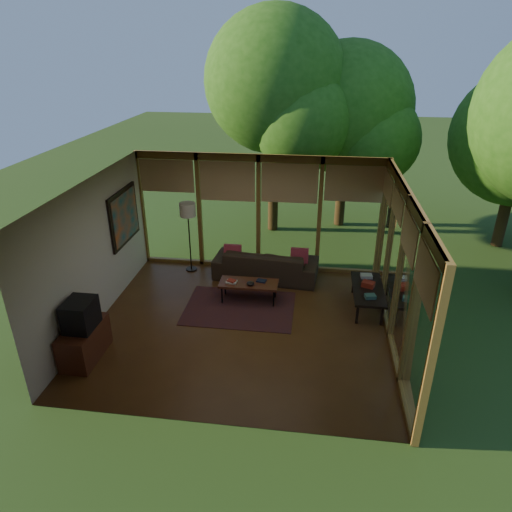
# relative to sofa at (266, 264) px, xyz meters

# --- Properties ---
(floor) EXTENTS (5.50, 5.50, 0.00)m
(floor) POSITION_rel_sofa_xyz_m (-0.24, -2.00, -0.34)
(floor) COLOR brown
(floor) RESTS_ON ground
(ceiling) EXTENTS (5.50, 5.50, 0.00)m
(ceiling) POSITION_rel_sofa_xyz_m (-0.24, -2.00, 2.36)
(ceiling) COLOR silver
(ceiling) RESTS_ON ground
(wall_left) EXTENTS (0.04, 5.00, 2.70)m
(wall_left) POSITION_rel_sofa_xyz_m (-2.99, -2.00, 1.01)
(wall_left) COLOR silver
(wall_left) RESTS_ON ground
(wall_front) EXTENTS (5.50, 0.04, 2.70)m
(wall_front) POSITION_rel_sofa_xyz_m (-0.24, -4.50, 1.01)
(wall_front) COLOR silver
(wall_front) RESTS_ON ground
(window_wall_back) EXTENTS (5.50, 0.12, 2.70)m
(window_wall_back) POSITION_rel_sofa_xyz_m (-0.24, 0.50, 1.01)
(window_wall_back) COLOR olive
(window_wall_back) RESTS_ON ground
(window_wall_right) EXTENTS (0.12, 5.00, 2.70)m
(window_wall_right) POSITION_rel_sofa_xyz_m (2.51, -2.00, 1.01)
(window_wall_right) COLOR olive
(window_wall_right) RESTS_ON ground
(tree_nw) EXTENTS (3.60, 3.60, 5.78)m
(tree_nw) POSITION_rel_sofa_xyz_m (-0.14, 3.05, 3.63)
(tree_nw) COLOR #3B2B15
(tree_nw) RESTS_ON ground
(tree_ne) EXTENTS (3.46, 3.46, 4.99)m
(tree_ne) POSITION_rel_sofa_xyz_m (1.76, 3.71, 2.92)
(tree_ne) COLOR #3B2B15
(tree_ne) RESTS_ON ground
(rug) EXTENTS (2.18, 1.54, 0.01)m
(rug) POSITION_rel_sofa_xyz_m (-0.37, -1.41, -0.33)
(rug) COLOR maroon
(rug) RESTS_ON floor
(sofa) EXTENTS (2.38, 1.10, 0.68)m
(sofa) POSITION_rel_sofa_xyz_m (0.00, 0.00, 0.00)
(sofa) COLOR #34261A
(sofa) RESTS_ON floor
(pillow_left) EXTENTS (0.39, 0.21, 0.41)m
(pillow_left) POSITION_rel_sofa_xyz_m (-0.75, -0.05, 0.24)
(pillow_left) COLOR maroon
(pillow_left) RESTS_ON sofa
(pillow_right) EXTENTS (0.39, 0.21, 0.41)m
(pillow_right) POSITION_rel_sofa_xyz_m (0.75, -0.05, 0.24)
(pillow_right) COLOR maroon
(pillow_right) RESTS_ON sofa
(ct_book_lower) EXTENTS (0.23, 0.19, 0.03)m
(ct_book_lower) POSITION_rel_sofa_xyz_m (-0.58, -1.13, 0.10)
(ct_book_lower) COLOR beige
(ct_book_lower) RESTS_ON coffee_table
(ct_book_upper) EXTENTS (0.21, 0.19, 0.03)m
(ct_book_upper) POSITION_rel_sofa_xyz_m (-0.58, -1.13, 0.13)
(ct_book_upper) COLOR maroon
(ct_book_upper) RESTS_ON coffee_table
(ct_book_side) EXTENTS (0.22, 0.18, 0.03)m
(ct_book_side) POSITION_rel_sofa_xyz_m (0.02, -1.00, 0.10)
(ct_book_side) COLOR black
(ct_book_side) RESTS_ON coffee_table
(ct_bowl) EXTENTS (0.16, 0.16, 0.07)m
(ct_bowl) POSITION_rel_sofa_xyz_m (-0.18, -1.18, 0.12)
(ct_bowl) COLOR black
(ct_bowl) RESTS_ON coffee_table
(media_cabinet) EXTENTS (0.50, 1.00, 0.60)m
(media_cabinet) POSITION_rel_sofa_xyz_m (-2.71, -3.30, -0.04)
(media_cabinet) COLOR #582718
(media_cabinet) RESTS_ON floor
(television) EXTENTS (0.45, 0.55, 0.50)m
(television) POSITION_rel_sofa_xyz_m (-2.69, -3.30, 0.51)
(television) COLOR black
(television) RESTS_ON media_cabinet
(console_book_a) EXTENTS (0.22, 0.18, 0.07)m
(console_book_a) POSITION_rel_sofa_xyz_m (2.16, -1.45, 0.15)
(console_book_a) COLOR #386255
(console_book_a) RESTS_ON side_console
(console_book_b) EXTENTS (0.29, 0.25, 0.11)m
(console_book_b) POSITION_rel_sofa_xyz_m (2.16, -1.00, 0.17)
(console_book_b) COLOR maroon
(console_book_b) RESTS_ON side_console
(console_book_c) EXTENTS (0.25, 0.19, 0.06)m
(console_book_c) POSITION_rel_sofa_xyz_m (2.16, -0.60, 0.15)
(console_book_c) COLOR beige
(console_book_c) RESTS_ON side_console
(floor_lamp) EXTENTS (0.36, 0.36, 1.65)m
(floor_lamp) POSITION_rel_sofa_xyz_m (-1.78, 0.14, 1.07)
(floor_lamp) COLOR black
(floor_lamp) RESTS_ON floor
(coffee_table) EXTENTS (1.20, 0.50, 0.43)m
(coffee_table) POSITION_rel_sofa_xyz_m (-0.23, -1.08, 0.05)
(coffee_table) COLOR #582718
(coffee_table) RESTS_ON floor
(side_console) EXTENTS (0.60, 1.40, 0.46)m
(side_console) POSITION_rel_sofa_xyz_m (2.16, -1.05, 0.07)
(side_console) COLOR black
(side_console) RESTS_ON floor
(wall_painting) EXTENTS (0.06, 1.35, 1.15)m
(wall_painting) POSITION_rel_sofa_xyz_m (-2.95, -0.60, 1.21)
(wall_painting) COLOR black
(wall_painting) RESTS_ON wall_left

